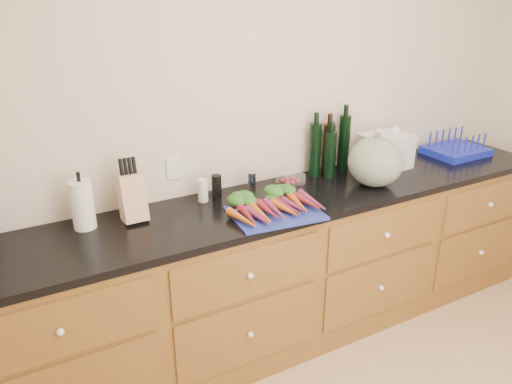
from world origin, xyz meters
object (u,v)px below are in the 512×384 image
cutting_board (275,213)px  dish_rack (456,149)px  carrots (271,204)px  squash (376,162)px  paper_towel (82,205)px  tomato_box (291,178)px  knife_block (132,197)px

cutting_board → dish_rack: (1.64, 0.24, 0.03)m
carrots → squash: bearing=1.8°
dish_rack → cutting_board: bearing=-171.7°
cutting_board → paper_towel: paper_towel is taller
carrots → squash: 0.74m
carrots → paper_towel: (-0.91, 0.28, 0.08)m
squash → tomato_box: squash is taller
paper_towel → tomato_box: 1.22m
carrots → dish_rack: size_ratio=1.14×
paper_towel → knife_block: paper_towel is taller
squash → dish_rack: size_ratio=0.82×
cutting_board → knife_block: size_ratio=1.92×
paper_towel → tomato_box: bearing=0.5°
cutting_board → tomato_box: 0.45m
squash → knife_block: bearing=170.6°
carrots → tomato_box: (0.31, 0.29, -0.01)m
squash → cutting_board: bearing=-174.7°
cutting_board → dish_rack: dish_rack is taller
carrots → paper_towel: paper_towel is taller
squash → tomato_box: size_ratio=2.33×
carrots → tomato_box: 0.42m
paper_towel → dish_rack: size_ratio=0.62×
paper_towel → knife_block: size_ratio=1.02×
cutting_board → squash: size_ratio=1.41×
carrots → knife_block: size_ratio=1.89×
tomato_box → dish_rack: 1.34m
tomato_box → dish_rack: (1.34, -0.09, 0.01)m
squash → paper_towel: size_ratio=1.33×
cutting_board → dish_rack: bearing=8.3°
tomato_box → paper_towel: bearing=-179.5°
paper_towel → tomato_box: size_ratio=1.75×
dish_rack → carrots: bearing=-173.2°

